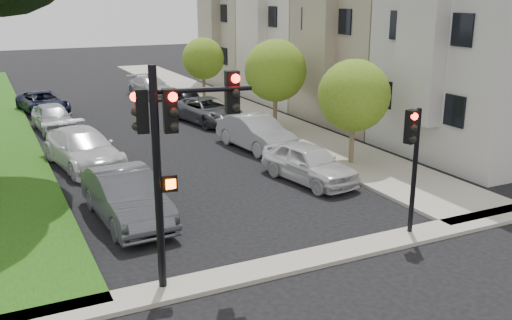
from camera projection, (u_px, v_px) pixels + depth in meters
name	position (u px, v px, depth m)	size (l,w,h in m)	color
ground	(350.00, 297.00, 13.17)	(140.00, 140.00, 0.00)	black
sidewalk_right	(222.00, 103.00, 36.73)	(3.50, 44.00, 0.12)	#A9A48B
sidewalk_cross	(306.00, 260.00, 14.89)	(60.00, 1.00, 0.12)	#A9A48B
small_tree_a	(354.00, 96.00, 22.63)	(2.89, 2.89, 4.33)	brown
small_tree_b	(275.00, 71.00, 28.36)	(3.11, 3.11, 4.66)	brown
small_tree_c	(203.00, 59.00, 37.22)	(2.74, 2.74, 4.10)	brown
traffic_signal_main	(174.00, 138.00, 12.67)	(2.60, 0.69, 5.30)	black
traffic_signal_secondary	(413.00, 149.00, 15.80)	(0.51, 0.41, 3.75)	black
car_parked_0	(309.00, 163.00, 21.15)	(1.71, 4.24, 1.44)	silver
car_parked_1	(256.00, 133.00, 25.66)	(1.61, 4.63, 1.53)	#999BA0
car_parked_2	(208.00, 111.00, 30.99)	(2.27, 4.92, 1.37)	#3F4247
car_parked_3	(188.00, 100.00, 34.17)	(1.57, 3.91, 1.33)	black
car_parked_4	(151.00, 87.00, 39.18)	(1.87, 4.61, 1.34)	#999BA0
car_parked_5	(126.00, 197.00, 17.40)	(1.68, 4.83, 1.59)	#3F4247
car_parked_6	(83.00, 149.00, 22.98)	(2.13, 5.25, 1.52)	silver
car_parked_7	(53.00, 117.00, 29.08)	(1.68, 4.18, 1.43)	#999BA0
car_parked_8	(43.00, 103.00, 33.51)	(2.14, 4.65, 1.29)	black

